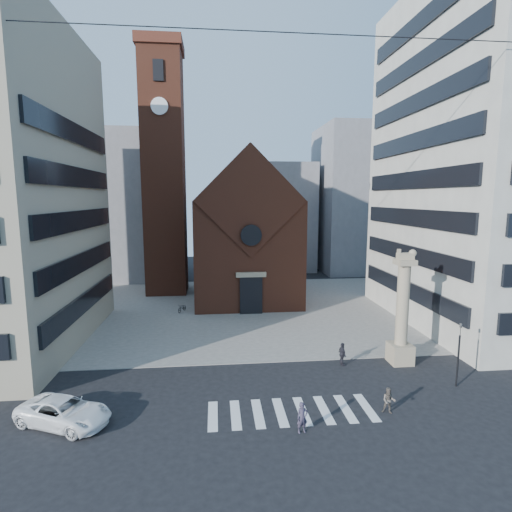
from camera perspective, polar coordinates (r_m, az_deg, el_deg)
The scene contains 22 objects.
ground at distance 27.55m, azimuth 2.64°, elevation -18.30°, with size 120.00×120.00×0.00m, color black.
piazza at distance 45.22m, azimuth -0.95°, elevation -7.48°, with size 46.00×30.00×0.05m, color #9A938C.
zebra_crossing at distance 25.03m, azimuth 5.06°, elevation -21.25°, with size 10.20×3.20×0.01m, color white, non-canonical shape.
church at distance 49.72m, azimuth -1.58°, elevation 3.30°, with size 12.00×16.65×18.00m.
campanile at distance 52.83m, azimuth -12.98°, elevation 11.81°, with size 5.50×5.50×31.20m.
building_right at distance 45.86m, azimuth 32.07°, elevation 11.66°, with size 18.00×22.00×32.00m, color beige.
bg_block_left at distance 66.39m, azimuth -20.22°, elevation 6.66°, with size 16.00×14.00×22.00m, color gray.
bg_block_mid at distance 70.11m, azimuth 2.10°, elevation 5.59°, with size 14.00×12.00×18.00m, color gray.
bg_block_right at distance 71.16m, azimuth 15.44°, elevation 7.76°, with size 16.00×14.00×24.00m, color gray.
lion_column at distance 31.87m, azimuth 20.13°, elevation -8.39°, with size 1.63×1.60×8.68m.
traffic_light at distance 29.89m, azimuth 26.96°, elevation -12.27°, with size 0.13×0.16×4.30m.
white_car at distance 25.70m, azimuth -25.74°, elevation -19.43°, with size 2.40×5.21×1.45m, color white.
pedestrian_0 at distance 22.86m, azimuth 6.63°, elevation -21.96°, with size 0.61×0.40×1.67m, color #393246.
pedestrian_1 at distance 25.61m, azimuth 18.44°, elevation -19.02°, with size 0.74×0.58×1.52m, color #5F564C.
pedestrian_2 at distance 31.07m, azimuth 12.22°, elevation -13.55°, with size 1.02×0.42×1.73m, color #24232B.
scooter_0 at distance 44.45m, azimuth -10.50°, elevation -7.30°, with size 0.57×1.63×0.86m, color black.
scooter_1 at distance 44.32m, azimuth -8.14°, elevation -7.22°, with size 0.45×1.58×0.95m, color black.
scooter_2 at distance 44.30m, azimuth -5.77°, elevation -7.25°, with size 0.57×1.63×0.86m, color black.
scooter_3 at distance 44.32m, azimuth -3.40°, elevation -7.15°, with size 0.45×1.58×0.95m, color black.
scooter_4 at distance 44.44m, azimuth -1.04°, elevation -7.16°, with size 0.57×1.63×0.86m, color black.
scooter_5 at distance 44.61m, azimuth 1.30°, elevation -7.03°, with size 0.45×1.58×0.95m, color black.
scooter_6 at distance 44.88m, azimuth 3.62°, elevation -7.02°, with size 0.57×1.63×0.86m, color black.
Camera 1 is at (-3.72, -24.35, 12.35)m, focal length 28.00 mm.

